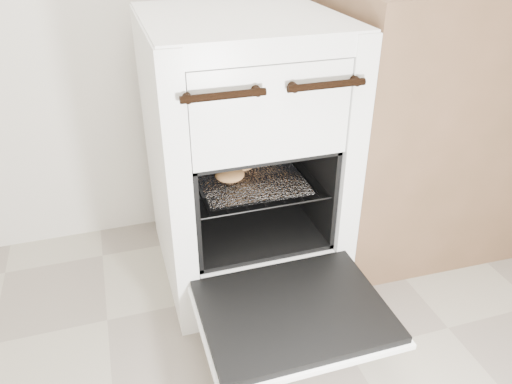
# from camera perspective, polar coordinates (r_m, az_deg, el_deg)

# --- Properties ---
(stove) EXTENTS (0.56, 0.62, 0.86)m
(stove) POSITION_cam_1_polar(r_m,az_deg,el_deg) (1.61, -1.45, 3.76)
(stove) COLOR white
(stove) RESTS_ON ground
(oven_door) EXTENTS (0.50, 0.39, 0.04)m
(oven_door) POSITION_cam_1_polar(r_m,az_deg,el_deg) (1.37, 4.30, -13.55)
(oven_door) COLOR black
(oven_door) RESTS_ON stove
(oven_rack) EXTENTS (0.41, 0.39, 0.01)m
(oven_rack) POSITION_cam_1_polar(r_m,az_deg,el_deg) (1.57, -0.81, 1.57)
(oven_rack) COLOR black
(oven_rack) RESTS_ON stove
(foil_sheet) EXTENTS (0.32, 0.28, 0.01)m
(foil_sheet) POSITION_cam_1_polar(r_m,az_deg,el_deg) (1.55, -0.61, 1.44)
(foil_sheet) COLOR white
(foil_sheet) RESTS_ON oven_rack
(baked_rolls) EXTENTS (0.19, 0.20, 0.04)m
(baked_rolls) POSITION_cam_1_polar(r_m,az_deg,el_deg) (1.59, -1.90, 3.19)
(baked_rolls) COLOR #BC824B
(baked_rolls) RESTS_ON foil_sheet
(counter) EXTENTS (0.94, 0.64, 0.92)m
(counter) POSITION_cam_1_polar(r_m,az_deg,el_deg) (1.96, 20.55, 8.13)
(counter) COLOR brown
(counter) RESTS_ON ground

